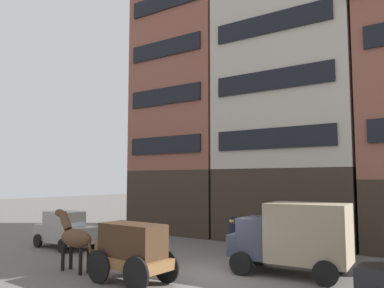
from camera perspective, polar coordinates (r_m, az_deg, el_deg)
name	(u,v)px	position (r m, az deg, el deg)	size (l,w,h in m)	color
ground_plane	(210,274)	(15.15, 2.66, -18.50)	(120.00, 120.00, 0.00)	#605B56
building_far_left	(193,106)	(27.81, 0.10, 5.56)	(7.03, 6.85, 17.29)	#33281E
building_center_left	(293,94)	(24.52, 14.57, 7.15)	(8.37, 6.85, 17.26)	#33281E
cargo_wagon	(131,248)	(13.78, -8.90, -14.90)	(2.98, 1.67, 1.98)	brown
draft_horse	(75,237)	(15.90, -16.86, -12.99)	(2.35, 0.70, 2.30)	#513823
delivery_truck_near	(293,236)	(15.10, 14.56, -12.88)	(4.45, 2.37, 2.62)	#333847
sedan_dark	(65,230)	(21.45, -18.14, -11.85)	(3.86, 2.21, 1.83)	gray
pedestrian_officer	(232,235)	(18.19, 5.88, -13.10)	(0.48, 0.48, 1.79)	black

